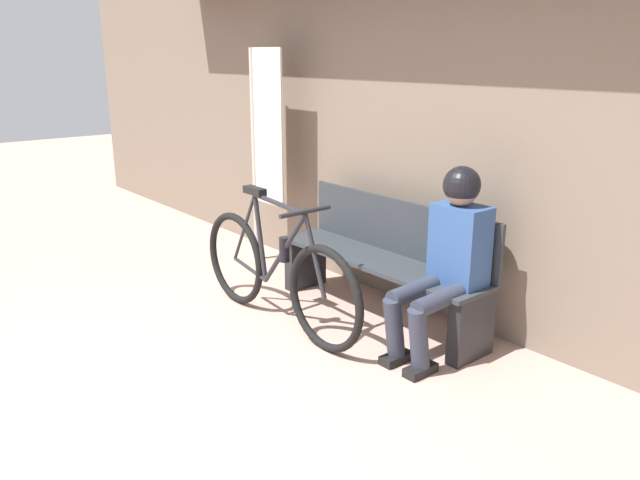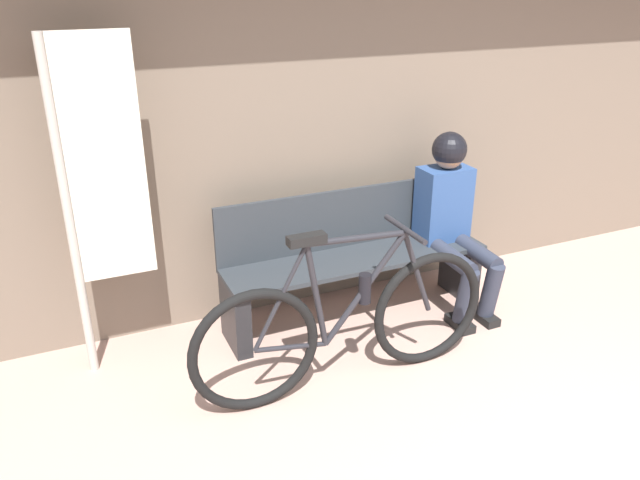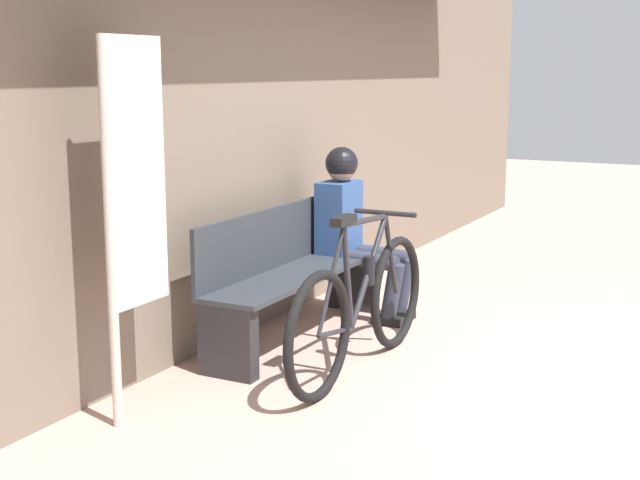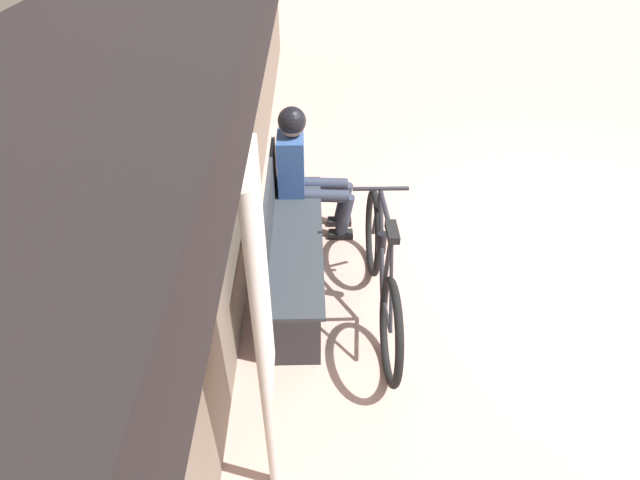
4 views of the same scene
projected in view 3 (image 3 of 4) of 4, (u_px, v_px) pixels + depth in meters
name	position (u px, v px, depth m)	size (l,w,h in m)	color
storefront_wall	(256.00, 81.00, 5.93)	(12.00, 0.56, 3.20)	#756656
park_bench_near	(291.00, 277.00, 5.79)	(1.77, 0.42, 0.86)	#2D3338
bicycle	(361.00, 307.00, 5.16)	(1.77, 0.40, 0.96)	black
person_seated	(352.00, 221.00, 6.27)	(0.34, 0.66, 1.21)	#2D3342
banner_pole	(130.00, 193.00, 4.34)	(0.45, 0.05, 1.90)	#B7B2A8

